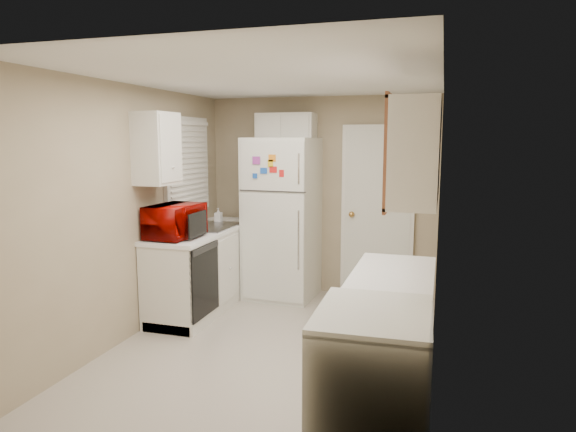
# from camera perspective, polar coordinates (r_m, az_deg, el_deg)

# --- Properties ---
(floor) EXTENTS (3.80, 3.80, 0.00)m
(floor) POSITION_cam_1_polar(r_m,az_deg,el_deg) (4.84, -1.77, -14.45)
(floor) COLOR beige
(floor) RESTS_ON ground
(ceiling) EXTENTS (3.80, 3.80, 0.00)m
(ceiling) POSITION_cam_1_polar(r_m,az_deg,el_deg) (4.49, -1.91, 15.06)
(ceiling) COLOR white
(ceiling) RESTS_ON floor
(wall_left) EXTENTS (3.80, 3.80, 0.00)m
(wall_left) POSITION_cam_1_polar(r_m,az_deg,el_deg) (5.13, -16.83, 0.43)
(wall_left) COLOR tan
(wall_left) RESTS_ON floor
(wall_right) EXTENTS (3.80, 3.80, 0.00)m
(wall_right) POSITION_cam_1_polar(r_m,az_deg,el_deg) (4.28, 16.23, -1.08)
(wall_right) COLOR tan
(wall_right) RESTS_ON floor
(wall_back) EXTENTS (2.80, 2.80, 0.00)m
(wall_back) POSITION_cam_1_polar(r_m,az_deg,el_deg) (6.32, 3.67, 2.24)
(wall_back) COLOR tan
(wall_back) RESTS_ON floor
(wall_front) EXTENTS (2.80, 2.80, 0.00)m
(wall_front) POSITION_cam_1_polar(r_m,az_deg,el_deg) (2.81, -14.36, -5.92)
(wall_front) COLOR tan
(wall_front) RESTS_ON floor
(left_counter) EXTENTS (0.60, 1.80, 0.90)m
(left_counter) POSITION_cam_1_polar(r_m,az_deg,el_deg) (5.89, -9.20, -5.74)
(left_counter) COLOR silver
(left_counter) RESTS_ON floor
(dishwasher) EXTENTS (0.03, 0.58, 0.72)m
(dishwasher) POSITION_cam_1_polar(r_m,az_deg,el_deg) (5.24, -9.23, -7.09)
(dishwasher) COLOR black
(dishwasher) RESTS_ON floor
(sink) EXTENTS (0.54, 0.74, 0.16)m
(sink) POSITION_cam_1_polar(r_m,az_deg,el_deg) (5.94, -8.67, -1.56)
(sink) COLOR gray
(sink) RESTS_ON left_counter
(microwave) EXTENTS (0.62, 0.36, 0.40)m
(microwave) POSITION_cam_1_polar(r_m,az_deg,el_deg) (5.32, -12.41, -0.76)
(microwave) COLOR #8E0400
(microwave) RESTS_ON left_counter
(soap_bottle) EXTENTS (0.08, 0.08, 0.17)m
(soap_bottle) POSITION_cam_1_polar(r_m,az_deg,el_deg) (6.25, -7.75, 0.25)
(soap_bottle) COLOR white
(soap_bottle) RESTS_ON left_counter
(window_blinds) EXTENTS (0.10, 0.98, 1.08)m
(window_blinds) POSITION_cam_1_polar(r_m,az_deg,el_deg) (5.97, -11.09, 5.58)
(window_blinds) COLOR silver
(window_blinds) RESTS_ON wall_left
(upper_cabinet_left) EXTENTS (0.30, 0.45, 0.70)m
(upper_cabinet_left) POSITION_cam_1_polar(r_m,az_deg,el_deg) (5.19, -14.38, 7.27)
(upper_cabinet_left) COLOR silver
(upper_cabinet_left) RESTS_ON wall_left
(refrigerator) EXTENTS (0.82, 0.80, 1.91)m
(refrigerator) POSITION_cam_1_polar(r_m,az_deg,el_deg) (6.14, -0.61, -0.24)
(refrigerator) COLOR silver
(refrigerator) RESTS_ON floor
(cabinet_over_fridge) EXTENTS (0.70, 0.30, 0.40)m
(cabinet_over_fridge) POSITION_cam_1_polar(r_m,az_deg,el_deg) (6.25, -0.20, 9.53)
(cabinet_over_fridge) COLOR silver
(cabinet_over_fridge) RESTS_ON wall_back
(interior_door) EXTENTS (0.86, 0.06, 2.08)m
(interior_door) POSITION_cam_1_polar(r_m,az_deg,el_deg) (6.19, 9.89, 0.31)
(interior_door) COLOR silver
(interior_door) RESTS_ON floor
(right_counter) EXTENTS (0.60, 2.00, 0.90)m
(right_counter) POSITION_cam_1_polar(r_m,az_deg,el_deg) (3.73, 10.81, -14.34)
(right_counter) COLOR silver
(right_counter) RESTS_ON floor
(stove) EXTENTS (0.65, 0.80, 0.95)m
(stove) POSITION_cam_1_polar(r_m,az_deg,el_deg) (3.13, 9.31, -18.42)
(stove) COLOR silver
(stove) RESTS_ON floor
(upper_cabinet_right) EXTENTS (0.30, 1.20, 0.70)m
(upper_cabinet_right) POSITION_cam_1_polar(r_m,az_deg,el_deg) (3.73, 14.19, 6.90)
(upper_cabinet_right) COLOR silver
(upper_cabinet_right) RESTS_ON wall_right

